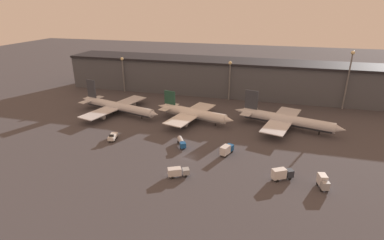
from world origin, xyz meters
The scene contains 14 objects.
ground centered at (0.00, 0.00, 0.00)m, with size 600.00×600.00×0.00m, color #423F44.
terminal_building centered at (0.00, 79.85, 9.85)m, with size 188.36×22.96×19.60m.
airplane_0 centered at (-45.05, 32.78, 3.43)m, with size 47.11×38.71×14.45m.
airplane_1 centered at (-7.43, 32.58, 3.64)m, with size 38.34×33.39×12.25m.
airplane_2 centered at (31.99, 35.07, 3.70)m, with size 45.51×35.22×14.32m.
service_vehicle_0 centered at (41.76, -7.77, 2.08)m, with size 3.12×5.26×3.84m.
service_vehicle_1 centered at (11.98, 4.98, 1.97)m, with size 4.32×6.57×3.58m.
service_vehicle_2 centered at (30.43, -6.45, 2.03)m, with size 6.78×5.19×3.70m.
service_vehicle_3 centered at (-0.09, -13.11, 1.71)m, with size 6.80×4.90×3.02m.
service_vehicle_4 centered at (-32.34, 5.35, 1.33)m, with size 3.66×6.09×2.81m.
service_vehicle_5 centered at (-5.19, 7.37, 1.55)m, with size 5.27×7.52×2.55m.
lamp_post_0 centered at (-59.38, 68.05, 13.28)m, with size 1.80×1.80×20.31m.
lamp_post_1 centered at (3.10, 68.05, 13.72)m, with size 1.80×1.80×21.08m.
lamp_post_2 centered at (60.20, 68.05, 17.91)m, with size 1.80×1.80×28.67m.
Camera 1 is at (24.85, -87.94, 49.69)m, focal length 28.00 mm.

